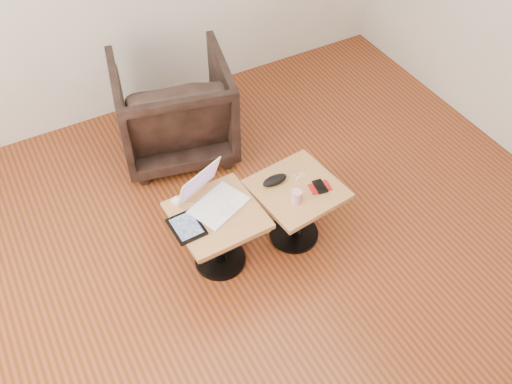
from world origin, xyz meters
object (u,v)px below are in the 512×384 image
striped_cup (296,197)px  armchair (174,108)px  side_table_left (218,226)px  laptop (212,198)px  side_table_right (296,200)px

striped_cup → armchair: 1.30m
striped_cup → armchair: (-0.25, 1.27, -0.12)m
side_table_left → laptop: laptop is taller
striped_cup → laptop: bearing=152.8°
side_table_left → side_table_right: size_ratio=0.94×
laptop → armchair: 1.07m
side_table_right → armchair: armchair is taller
side_table_right → striped_cup: bearing=-131.2°
armchair → striped_cup: bearing=114.3°
side_table_left → armchair: size_ratio=0.63×
armchair → side_table_right: bearing=118.2°
side_table_left → striped_cup: striped_cup is taller
side_table_left → armchair: (0.20, 1.13, 0.03)m
laptop → armchair: bearing=57.3°
laptop → striped_cup: bearing=-49.9°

